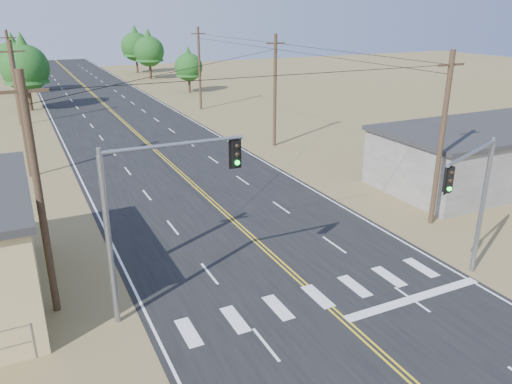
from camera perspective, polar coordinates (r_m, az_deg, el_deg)
road at (r=41.32m, az=-9.58°, el=3.03°), size 15.00×200.00×0.02m
building_right at (r=39.58m, az=24.44°, el=3.72°), size 15.00×8.00×4.00m
utility_pole_left_near at (r=21.18m, az=-23.52°, el=-0.51°), size 1.80×0.30×10.00m
utility_pole_left_mid at (r=40.62m, az=-25.33°, el=8.52°), size 1.80×0.30×10.00m
utility_pole_left_far at (r=60.43m, az=-25.97°, el=11.67°), size 1.80×0.30×10.00m
utility_pole_right_near at (r=30.05m, az=20.43°, el=5.68°), size 1.80×0.30×10.00m
utility_pole_right_mid at (r=45.88m, az=2.18°, el=11.54°), size 1.80×0.30×10.00m
utility_pole_right_far at (r=64.08m, az=-6.48°, el=13.89°), size 1.80×0.30×10.00m
signal_mast_left at (r=19.79m, az=-12.20°, el=-1.23°), size 5.77×0.43×7.32m
signal_mast_right at (r=23.75m, az=23.70°, el=-0.04°), size 4.76×2.10×6.67m
tree_left_near at (r=68.87m, az=-24.96°, el=13.21°), size 5.70×5.70×9.49m
tree_left_mid at (r=84.13m, az=-25.94°, el=13.79°), size 5.37×5.37×8.95m
tree_left_far at (r=102.68m, az=-27.21°, el=13.72°), size 4.18×4.18×6.96m
tree_right_near at (r=77.86m, az=-7.73°, el=14.28°), size 4.15×4.15×6.92m
tree_right_mid at (r=94.60m, az=-12.15°, el=15.78°), size 5.34×5.34×8.90m
tree_right_far at (r=104.31m, az=-13.62°, el=16.15°), size 5.54×5.54×9.24m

